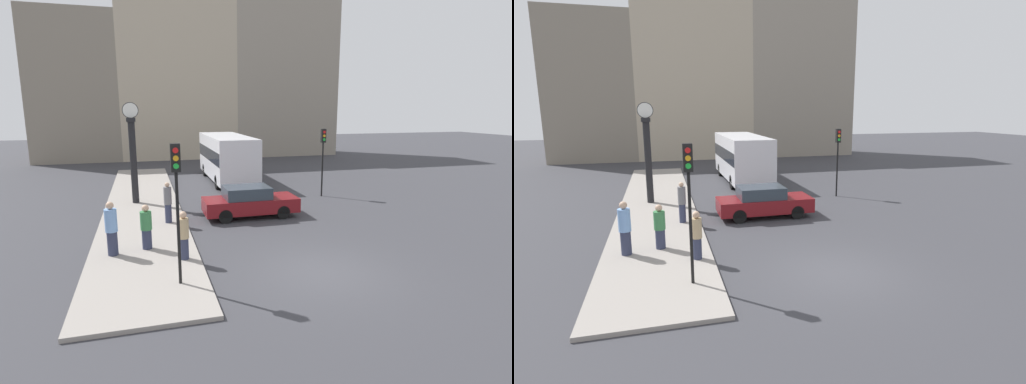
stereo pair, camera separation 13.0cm
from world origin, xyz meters
TOP-DOWN VIEW (x-y plane):
  - ground_plane at (0.00, 0.00)m, footprint 120.00×120.00m
  - sidewalk_corner at (-5.35, 10.35)m, footprint 3.64×24.70m
  - building_row at (0.56, 31.09)m, footprint 29.85×5.00m
  - sedan_car at (-0.53, 6.88)m, footprint 4.36×1.77m
  - bus_distant at (0.36, 16.24)m, footprint 2.60×8.36m
  - traffic_light_near at (-4.36, 0.13)m, footprint 0.26×0.24m
  - traffic_light_far at (4.63, 10.05)m, footprint 0.26×0.24m
  - street_clock at (-5.69, 10.76)m, footprint 0.80×0.45m
  - pedestrian_green_hoodie at (-5.22, 3.35)m, footprint 0.40×0.40m
  - pedestrian_blue_stripe at (-6.35, 3.02)m, footprint 0.41×0.41m
  - pedestrian_grey_jacket at (-4.28, 6.50)m, footprint 0.34×0.34m
  - pedestrian_tan_coat at (-4.05, 1.99)m, footprint 0.34×0.34m

SIDE VIEW (x-z plane):
  - ground_plane at x=0.00m, z-range 0.00..0.00m
  - sidewalk_corner at x=-5.35m, z-range 0.00..0.12m
  - sedan_car at x=-0.53m, z-range 0.00..1.45m
  - pedestrian_green_hoodie at x=-5.22m, z-range 0.11..1.71m
  - pedestrian_tan_coat at x=-4.05m, z-range 0.12..1.75m
  - pedestrian_grey_jacket at x=-4.28m, z-range 0.13..1.91m
  - pedestrian_blue_stripe at x=-6.35m, z-range 0.12..1.98m
  - bus_distant at x=0.36m, z-range 0.21..3.37m
  - street_clock at x=-5.69m, z-range 0.04..5.21m
  - traffic_light_far at x=4.63m, z-range 0.83..4.69m
  - traffic_light_near at x=-4.36m, z-range 0.97..4.94m
  - building_row at x=0.56m, z-range -0.48..15.94m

